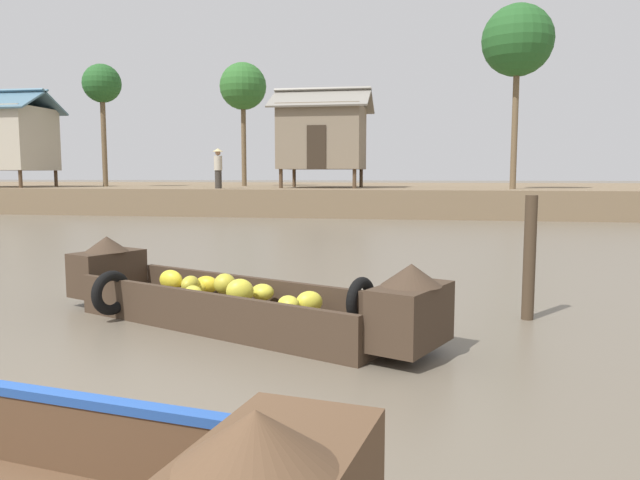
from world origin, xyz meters
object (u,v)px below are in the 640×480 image
banana_boat (231,299)px  palm_tree_mid (102,86)px  mooring_post (529,258)px  stilt_house_mid_left (323,136)px  stilt_house_left (3,138)px  palm_tree_near (518,41)px  vendor_person (218,166)px  palm_tree_far (243,87)px

banana_boat → palm_tree_mid: (-13.15, 20.71, 5.57)m
palm_tree_mid → mooring_post: palm_tree_mid is taller
stilt_house_mid_left → palm_tree_mid: 11.07m
stilt_house_left → palm_tree_near: (22.63, 0.09, 3.49)m
stilt_house_left → mooring_post: bearing=-41.3°
vendor_person → mooring_post: size_ratio=1.14×
banana_boat → mooring_post: (3.32, 0.86, 0.43)m
stilt_house_mid_left → vendor_person: bearing=-150.6°
mooring_post → stilt_house_left: bearing=138.7°
stilt_house_mid_left → vendor_person: 4.79m
stilt_house_left → banana_boat: bearing=-47.8°
stilt_house_mid_left → mooring_post: bearing=-73.4°
stilt_house_mid_left → palm_tree_near: (7.93, -1.13, 3.50)m
banana_boat → palm_tree_far: (-6.89, 22.98, 5.65)m
banana_boat → vendor_person: vendor_person is taller
palm_tree_near → palm_tree_far: palm_tree_near is taller
palm_tree_near → palm_tree_far: 13.11m
mooring_post → palm_tree_near: bearing=83.0°
palm_tree_far → banana_boat: bearing=-73.3°
stilt_house_left → palm_tree_near: size_ratio=0.63×
mooring_post → palm_tree_far: bearing=114.8°
palm_tree_far → mooring_post: palm_tree_far is taller
palm_tree_mid → banana_boat: bearing=-57.6°
banana_boat → palm_tree_near: palm_tree_near is taller
palm_tree_far → stilt_house_left: bearing=-157.8°
stilt_house_mid_left → vendor_person: (-4.02, -2.26, -1.33)m
stilt_house_mid_left → mooring_post: 20.18m
vendor_person → mooring_post: vendor_person is taller
banana_boat → mooring_post: mooring_post is taller
stilt_house_mid_left → palm_tree_far: (-4.49, 2.94, 2.61)m
stilt_house_left → mooring_post: size_ratio=3.11×
stilt_house_left → stilt_house_mid_left: size_ratio=1.04×
palm_tree_far → stilt_house_mid_left: bearing=-33.2°
stilt_house_left → vendor_person: bearing=-5.6°
stilt_house_left → mooring_post: 27.32m
palm_tree_far → mooring_post: bearing=-65.2°
palm_tree_near → mooring_post: size_ratio=4.95×
mooring_post → palm_tree_mid: bearing=129.7°
banana_boat → stilt_house_mid_left: size_ratio=1.11×
stilt_house_mid_left → palm_tree_far: palm_tree_far is taller
palm_tree_near → palm_tree_mid: palm_tree_near is taller
stilt_house_left → palm_tree_near: bearing=0.2°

